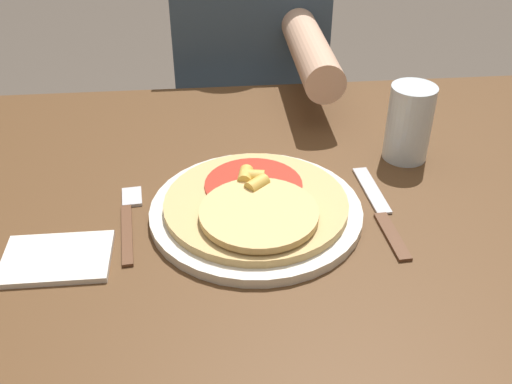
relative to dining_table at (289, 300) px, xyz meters
The scene contains 8 objects.
dining_table is the anchor object (origin of this frame).
plate 0.14m from the dining_table, 124.83° to the left, with size 0.30×0.30×0.01m.
pizza 0.15m from the dining_table, 127.71° to the left, with size 0.26×0.26×0.04m.
fork 0.25m from the dining_table, 162.90° to the left, with size 0.03×0.18×0.00m.
knife 0.18m from the dining_table, 20.18° to the left, with size 0.03×0.22×0.00m.
drinking_glass 0.34m from the dining_table, 42.89° to the left, with size 0.07×0.07×0.12m.
napkin 0.32m from the dining_table, behind, with size 0.14×0.09×0.01m.
person_diner 0.69m from the dining_table, 90.10° to the left, with size 0.33×0.52×1.16m.
Camera 1 is at (-0.10, -0.61, 1.26)m, focal length 42.00 mm.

